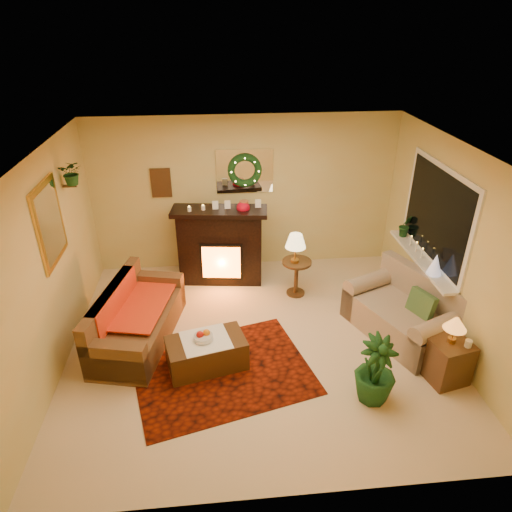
{
  "coord_description": "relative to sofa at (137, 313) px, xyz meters",
  "views": [
    {
      "loc": [
        -0.51,
        -4.89,
        3.98
      ],
      "look_at": [
        0.0,
        0.35,
        1.15
      ],
      "focal_mm": 32.0,
      "sensor_mm": 36.0,
      "label": 1
    }
  ],
  "objects": [
    {
      "name": "floor",
      "position": [
        1.6,
        -0.24,
        -0.43
      ],
      "size": [
        5.0,
        5.0,
        0.0
      ],
      "primitive_type": "plane",
      "color": "beige",
      "rests_on": "ground"
    },
    {
      "name": "ceiling",
      "position": [
        1.6,
        -0.24,
        2.17
      ],
      "size": [
        5.0,
        5.0,
        0.0
      ],
      "primitive_type": "plane",
      "color": "white",
      "rests_on": "ground"
    },
    {
      "name": "wall_back",
      "position": [
        1.6,
        2.01,
        0.87
      ],
      "size": [
        5.0,
        5.0,
        0.0
      ],
      "primitive_type": "plane",
      "color": "#EFD88C",
      "rests_on": "ground"
    },
    {
      "name": "wall_front",
      "position": [
        1.6,
        -2.49,
        0.87
      ],
      "size": [
        5.0,
        5.0,
        0.0
      ],
      "primitive_type": "plane",
      "color": "#EFD88C",
      "rests_on": "ground"
    },
    {
      "name": "wall_left",
      "position": [
        -0.9,
        -0.24,
        0.87
      ],
      "size": [
        4.5,
        4.5,
        0.0
      ],
      "primitive_type": "plane",
      "color": "#EFD88C",
      "rests_on": "ground"
    },
    {
      "name": "wall_right",
      "position": [
        4.1,
        -0.24,
        0.87
      ],
      "size": [
        4.5,
        4.5,
        0.0
      ],
      "primitive_type": "plane",
      "color": "#EFD88C",
      "rests_on": "ground"
    },
    {
      "name": "area_rug",
      "position": [
        1.1,
        -0.77,
        -0.42
      ],
      "size": [
        2.45,
        2.07,
        0.01
      ],
      "primitive_type": "cube",
      "rotation": [
        0.0,
        0.0,
        0.25
      ],
      "color": "#56161A",
      "rests_on": "floor"
    },
    {
      "name": "sofa",
      "position": [
        0.0,
        0.0,
        0.0
      ],
      "size": [
        1.17,
        1.94,
        0.78
      ],
      "primitive_type": "cube",
      "rotation": [
        0.0,
        0.0,
        -0.22
      ],
      "color": "brown",
      "rests_on": "floor"
    },
    {
      "name": "red_throw",
      "position": [
        -0.02,
        0.18,
        0.03
      ],
      "size": [
        0.78,
        1.27,
        0.02
      ],
      "primitive_type": "cube",
      "color": "red",
      "rests_on": "sofa"
    },
    {
      "name": "fireplace",
      "position": [
        1.16,
        1.46,
        0.12
      ],
      "size": [
        1.36,
        0.57,
        1.21
      ],
      "primitive_type": "cube",
      "rotation": [
        0.0,
        0.0,
        -0.12
      ],
      "color": "black",
      "rests_on": "floor"
    },
    {
      "name": "poinsettia",
      "position": [
        1.53,
        1.42,
        0.87
      ],
      "size": [
        0.2,
        0.2,
        0.2
      ],
      "primitive_type": "sphere",
      "color": "#AF041A",
      "rests_on": "fireplace"
    },
    {
      "name": "mantel_candle_a",
      "position": [
        0.71,
        1.41,
        0.83
      ],
      "size": [
        0.06,
        0.06,
        0.19
      ],
      "primitive_type": "cylinder",
      "color": "silver",
      "rests_on": "fireplace"
    },
    {
      "name": "mantel_candle_b",
      "position": [
        0.92,
        1.44,
        0.83
      ],
      "size": [
        0.06,
        0.06,
        0.19
      ],
      "primitive_type": "cylinder",
      "color": "white",
      "rests_on": "fireplace"
    },
    {
      "name": "mantel_mirror",
      "position": [
        1.6,
        1.99,
        1.27
      ],
      "size": [
        0.92,
        0.02,
        0.72
      ],
      "primitive_type": "cube",
      "color": "white",
      "rests_on": "wall_back"
    },
    {
      "name": "wreath",
      "position": [
        1.6,
        1.95,
        1.29
      ],
      "size": [
        0.55,
        0.11,
        0.55
      ],
      "primitive_type": "torus",
      "rotation": [
        1.57,
        0.0,
        0.0
      ],
      "color": "#194719",
      "rests_on": "wall_back"
    },
    {
      "name": "wall_art",
      "position": [
        0.25,
        1.99,
        1.12
      ],
      "size": [
        0.32,
        0.03,
        0.48
      ],
      "primitive_type": "cube",
      "color": "#381E11",
      "rests_on": "wall_back"
    },
    {
      "name": "gold_mirror",
      "position": [
        -0.88,
        0.06,
        1.32
      ],
      "size": [
        0.03,
        0.84,
        1.0
      ],
      "primitive_type": "cube",
      "color": "gold",
      "rests_on": "wall_left"
    },
    {
      "name": "hanging_plant",
      "position": [
        -0.74,
        0.81,
        1.54
      ],
      "size": [
        0.33,
        0.28,
        0.36
      ],
      "primitive_type": "imported",
      "color": "#194719",
      "rests_on": "wall_left"
    },
    {
      "name": "loveseat",
      "position": [
        3.57,
        -0.22,
        -0.01
      ],
      "size": [
        1.39,
        1.72,
        0.87
      ],
      "primitive_type": "cube",
      "rotation": [
        0.0,
        0.0,
        0.41
      ],
      "color": "tan",
      "rests_on": "floor"
    },
    {
      "name": "window_frame",
      "position": [
        4.09,
        0.31,
        1.12
      ],
      "size": [
        0.03,
        1.86,
        1.36
      ],
      "primitive_type": "cube",
      "color": "white",
      "rests_on": "wall_right"
    },
    {
      "name": "window_glass",
      "position": [
        4.07,
        0.31,
        1.12
      ],
      "size": [
        0.02,
        1.7,
        1.22
      ],
      "primitive_type": "cube",
      "color": "black",
      "rests_on": "wall_right"
    },
    {
      "name": "window_sill",
      "position": [
        3.98,
        0.31,
        0.44
      ],
      "size": [
        0.22,
        1.86,
        0.04
      ],
      "primitive_type": "cube",
      "color": "white",
      "rests_on": "wall_right"
    },
    {
      "name": "mini_tree",
      "position": [
        3.96,
        -0.14,
        0.61
      ],
      "size": [
        0.19,
        0.19,
        0.29
      ],
      "primitive_type": "cone",
      "color": "silver",
      "rests_on": "window_sill"
    },
    {
      "name": "sill_plant",
      "position": [
        4.01,
        1.02,
        0.66
      ],
      "size": [
        0.26,
        0.21,
        0.47
      ],
      "primitive_type": "imported",
      "color": "#1F5D21",
      "rests_on": "window_sill"
    },
    {
      "name": "side_table_round",
      "position": [
        2.32,
        0.92,
        -0.11
      ],
      "size": [
        0.6,
        0.6,
        0.59
      ],
      "primitive_type": "cylinder",
      "rotation": [
        0.0,
        0.0,
        0.4
      ],
      "color": "#52261B",
      "rests_on": "floor"
    },
    {
      "name": "lamp_cream",
      "position": [
        2.28,
        0.89,
        0.45
      ],
      "size": [
        0.31,
        0.31,
        0.48
      ],
      "primitive_type": "cone",
      "color": "#E7CD87",
      "rests_on": "side_table_round"
    },
    {
      "name": "end_table_square",
      "position": [
        3.79,
        -1.13,
        -0.16
      ],
      "size": [
        0.54,
        0.54,
        0.55
      ],
      "primitive_type": "cube",
      "rotation": [
        0.0,
        0.0,
        0.23
      ],
      "color": "#4F2716",
      "rests_on": "floor"
    },
    {
      "name": "lamp_tiffany",
      "position": [
        3.79,
        -1.13,
        0.32
      ],
      "size": [
        0.27,
        0.27,
        0.39
      ],
      "primitive_type": "cone",
      "color": "#E35C0D",
      "rests_on": "end_table_square"
    },
    {
      "name": "coffee_table",
      "position": [
        0.91,
        -0.64,
        -0.22
      ],
      "size": [
        1.06,
        0.74,
        0.4
      ],
      "primitive_type": "cube",
      "rotation": [
        0.0,
        0.0,
        0.24
      ],
      "color": "#53351D",
      "rests_on": "floor"
    },
    {
      "name": "fruit_bowl",
      "position": [
        0.88,
        -0.63,
        0.02
      ],
      "size": [
        0.24,
        0.24,
        0.05
      ],
      "primitive_type": "cylinder",
      "color": "silver",
      "rests_on": "coffee_table"
    },
    {
      "name": "floor_palm",
      "position": [
        2.81,
        -1.37,
        0.02
      ],
      "size": [
        1.84,
        1.84,
        2.5
      ],
      "primitive_type": "imported",
      "rotation": [
        0.0,
        0.0,
        0.41
      ],
      "color": "#113414",
      "rests_on": "floor"
    }
  ]
}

